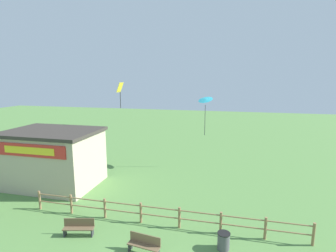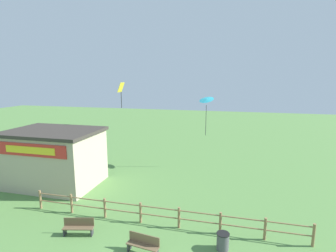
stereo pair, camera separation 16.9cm
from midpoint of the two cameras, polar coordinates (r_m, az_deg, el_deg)
wooden_fence at (r=15.66m, az=-2.14°, el=-18.55°), size 16.02×0.14×1.22m
seaside_building at (r=22.38m, az=-23.87°, el=-6.29°), size 6.91×4.97×4.35m
park_bench_near_fence at (r=13.75m, az=-5.58°, el=-24.17°), size 1.66×0.63×0.90m
park_bench_by_building at (r=15.68m, az=-19.16°, el=-20.02°), size 1.66×0.77×0.90m
trash_bin at (r=14.21m, az=11.64°, el=-23.30°), size 0.64×0.64×0.86m
kite_cyan_delta at (r=23.97m, az=7.96°, el=5.60°), size 1.73×1.70×3.60m
kite_yellow_diamond at (r=22.62m, az=-10.60°, el=7.64°), size 0.45×0.68×2.15m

